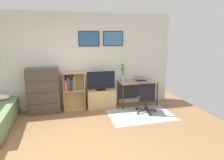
# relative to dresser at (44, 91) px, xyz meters

# --- Properties ---
(ground_plane) EXTENTS (7.20, 7.20, 0.00)m
(ground_plane) POSITION_rel_dresser_xyz_m (0.72, -2.15, -0.62)
(ground_plane) COLOR #936B44
(wall_back_with_posters) EXTENTS (6.12, 0.09, 2.70)m
(wall_back_with_posters) POSITION_rel_dresser_xyz_m (0.73, 0.27, 0.74)
(wall_back_with_posters) COLOR silver
(wall_back_with_posters) RESTS_ON ground_plane
(area_rug) EXTENTS (1.70, 1.20, 0.01)m
(area_rug) POSITION_rel_dresser_xyz_m (2.48, -0.84, -0.61)
(area_rug) COLOR #B2B7BC
(area_rug) RESTS_ON ground_plane
(dresser) EXTENTS (0.83, 0.46, 1.23)m
(dresser) POSITION_rel_dresser_xyz_m (0.00, 0.00, 0.00)
(dresser) COLOR #4C4238
(dresser) RESTS_ON ground_plane
(bookshelf) EXTENTS (0.60, 0.30, 1.06)m
(bookshelf) POSITION_rel_dresser_xyz_m (0.76, 0.06, 0.01)
(bookshelf) COLOR tan
(bookshelf) RESTS_ON ground_plane
(tv_stand) EXTENTS (0.82, 0.41, 0.53)m
(tv_stand) POSITION_rel_dresser_xyz_m (1.58, 0.02, -0.35)
(tv_stand) COLOR tan
(tv_stand) RESTS_ON ground_plane
(television) EXTENTS (0.80, 0.16, 0.54)m
(television) POSITION_rel_dresser_xyz_m (1.58, -0.01, 0.18)
(television) COLOR black
(television) RESTS_ON tv_stand
(desk) EXTENTS (1.12, 0.56, 0.74)m
(desk) POSITION_rel_dresser_xyz_m (2.68, 0.01, -0.02)
(desk) COLOR tan
(desk) RESTS_ON ground_plane
(office_chair) EXTENTS (0.58, 0.57, 0.86)m
(office_chair) POSITION_rel_dresser_xyz_m (2.66, -0.78, -0.16)
(office_chair) COLOR #232326
(office_chair) RESTS_ON ground_plane
(laptop) EXTENTS (0.34, 0.37, 0.15)m
(laptop) POSITION_rel_dresser_xyz_m (2.78, -0.01, 0.18)
(laptop) COLOR #B7B7BC
(laptop) RESTS_ON desk
(computer_mouse) EXTENTS (0.06, 0.10, 0.03)m
(computer_mouse) POSITION_rel_dresser_xyz_m (3.01, -0.16, 0.14)
(computer_mouse) COLOR silver
(computer_mouse) RESTS_ON desk
(bamboo_vase) EXTENTS (0.11, 0.11, 0.50)m
(bamboo_vase) POSITION_rel_dresser_xyz_m (2.27, 0.13, 0.37)
(bamboo_vase) COLOR silver
(bamboo_vase) RESTS_ON desk
(wine_glass) EXTENTS (0.07, 0.07, 0.18)m
(wine_glass) POSITION_rel_dresser_xyz_m (2.40, -0.15, 0.26)
(wine_glass) COLOR silver
(wine_glass) RESTS_ON desk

